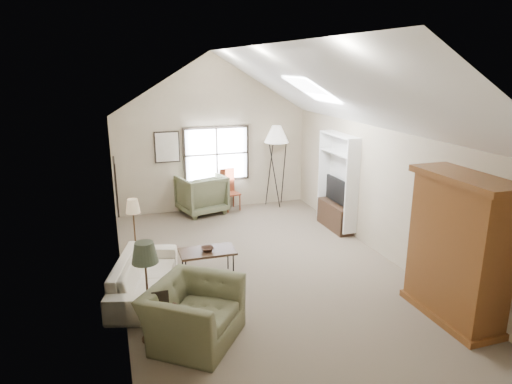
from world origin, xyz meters
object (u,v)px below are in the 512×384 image
object	(u,v)px
armchair_far	(201,194)
coffee_table	(208,263)
sofa	(144,276)
side_table	(162,329)
side_chair	(231,190)
armchair_near	(193,313)
armoire	(458,249)

from	to	relation	value
armchair_far	coffee_table	size ratio (longest dim) A/B	1.12
sofa	side_table	size ratio (longest dim) A/B	3.99
armchair_far	side_table	bearing A→B (deg)	58.10
sofa	side_chair	bearing A→B (deg)	-17.44
armchair_near	side_table	size ratio (longest dim) A/B	2.36
armchair_near	side_table	distance (m)	0.45
sofa	armoire	bearing A→B (deg)	-101.26
armchair_near	armchair_far	bearing A→B (deg)	24.63
side_table	side_chair	world-z (taller)	side_chair
armoire	coffee_table	distance (m)	4.13
armoire	armchair_near	size ratio (longest dim) A/B	1.76
armoire	side_chair	distance (m)	6.38
side_chair	armoire	bearing A→B (deg)	-86.46
coffee_table	side_chair	size ratio (longest dim) A/B	0.92
armoire	sofa	bearing A→B (deg)	153.19
armoire	sofa	xyz separation A→B (m)	(-4.33, 2.19, -0.79)
coffee_table	armchair_far	bearing A→B (deg)	80.17
sofa	armchair_near	size ratio (longest dim) A/B	1.69
armchair_near	side_chair	world-z (taller)	side_chair
armchair_near	side_table	xyz separation A→B (m)	(-0.43, -0.02, -0.14)
armoire	armchair_near	bearing A→B (deg)	170.94
coffee_table	sofa	bearing A→B (deg)	-166.43
armoire	side_table	world-z (taller)	armoire
sofa	armchair_near	xyz separation A→B (m)	(0.53, -1.58, 0.10)
armoire	armchair_far	world-z (taller)	armoire
armoire	side_chair	world-z (taller)	armoire
armoire	armchair_near	distance (m)	3.91
coffee_table	armchair_near	bearing A→B (deg)	-107.99
coffee_table	side_chair	bearing A→B (deg)	68.85
side_table	armchair_near	bearing A→B (deg)	2.27
coffee_table	side_table	distance (m)	2.14
armoire	armchair_near	world-z (taller)	armoire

